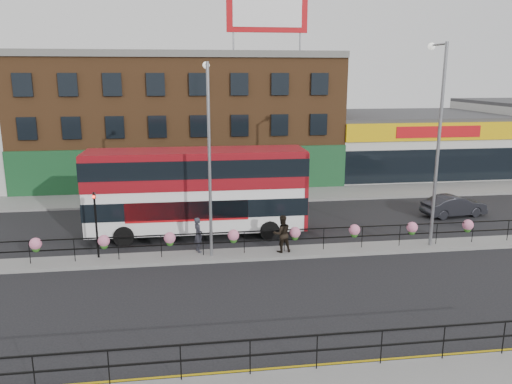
{
  "coord_description": "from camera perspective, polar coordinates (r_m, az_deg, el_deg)",
  "views": [
    {
      "loc": [
        -3.63,
        -23.0,
        8.73
      ],
      "look_at": [
        0.0,
        3.0,
        2.5
      ],
      "focal_mm": 35.0,
      "sensor_mm": 36.0,
      "label": 1
    }
  ],
  "objects": [
    {
      "name": "ground",
      "position": [
        24.87,
        0.96,
        -7.2
      ],
      "size": [
        120.0,
        120.0,
        0.0
      ],
      "primitive_type": "plane",
      "color": "black",
      "rests_on": "ground"
    },
    {
      "name": "north_pavement",
      "position": [
        36.24,
        -1.97,
        -0.48
      ],
      "size": [
        60.0,
        4.0,
        0.15
      ],
      "primitive_type": "cube",
      "color": "gray",
      "rests_on": "ground"
    },
    {
      "name": "median",
      "position": [
        24.84,
        0.96,
        -7.04
      ],
      "size": [
        60.0,
        1.6,
        0.15
      ],
      "primitive_type": "cube",
      "color": "gray",
      "rests_on": "ground"
    },
    {
      "name": "yellow_line_inner",
      "position": [
        16.32,
        6.53,
        -19.07
      ],
      "size": [
        60.0,
        0.1,
        0.01
      ],
      "primitive_type": "cube",
      "color": "gold",
      "rests_on": "ground"
    },
    {
      "name": "yellow_line_outer",
      "position": [
        16.17,
        6.7,
        -19.4
      ],
      "size": [
        60.0,
        0.1,
        0.01
      ],
      "primitive_type": "cube",
      "color": "gold",
      "rests_on": "ground"
    },
    {
      "name": "brick_building",
      "position": [
        43.11,
        -8.5,
        8.41
      ],
      "size": [
        25.0,
        12.21,
        10.3
      ],
      "color": "brown",
      "rests_on": "ground"
    },
    {
      "name": "supermarket",
      "position": [
        47.57,
        16.58,
        5.45
      ],
      "size": [
        15.0,
        12.25,
        5.3
      ],
      "color": "silver",
      "rests_on": "ground"
    },
    {
      "name": "billboard",
      "position": [
        38.74,
        1.29,
        19.95
      ],
      "size": [
        6.0,
        0.29,
        4.4
      ],
      "color": "#BA0C11",
      "rests_on": "brick_building"
    },
    {
      "name": "median_railing",
      "position": [
        24.52,
        0.97,
        -4.92
      ],
      "size": [
        30.04,
        0.56,
        1.23
      ],
      "color": "black",
      "rests_on": "median"
    },
    {
      "name": "south_railing",
      "position": [
        15.15,
        -0.68,
        -17.51
      ],
      "size": [
        20.04,
        0.05,
        1.12
      ],
      "color": "black",
      "rests_on": "south_pavement"
    },
    {
      "name": "double_decker_bus",
      "position": [
        27.2,
        -6.7,
        0.95
      ],
      "size": [
        11.84,
        3.1,
        4.78
      ],
      "color": "white",
      "rests_on": "ground"
    },
    {
      "name": "car",
      "position": [
        33.7,
        21.69,
        -1.47
      ],
      "size": [
        2.53,
        4.42,
        1.33
      ],
      "primitive_type": "imported",
      "rotation": [
        0.0,
        0.0,
        1.71
      ],
      "color": "#24252B",
      "rests_on": "ground"
    },
    {
      "name": "pedestrian_a",
      "position": [
        24.79,
        -6.63,
        -4.86
      ],
      "size": [
        0.91,
        0.83,
        1.75
      ],
      "primitive_type": "imported",
      "rotation": [
        0.0,
        0.0,
        1.93
      ],
      "color": "#2A2B35",
      "rests_on": "median"
    },
    {
      "name": "pedestrian_b",
      "position": [
        24.61,
        2.98,
        -4.77
      ],
      "size": [
        1.1,
        0.96,
        1.87
      ],
      "primitive_type": "imported",
      "rotation": [
        0.0,
        0.0,
        3.28
      ],
      "color": "black",
      "rests_on": "median"
    },
    {
      "name": "lamp_column_west",
      "position": [
        23.36,
        -5.41,
        5.52
      ],
      "size": [
        0.33,
        1.61,
        9.15
      ],
      "color": "gray",
      "rests_on": "median"
    },
    {
      "name": "lamp_column_east",
      "position": [
        26.31,
        20.0,
        6.89
      ],
      "size": [
        0.36,
        1.77,
        10.1
      ],
      "color": "gray",
      "rests_on": "median"
    },
    {
      "name": "traffic_light_median",
      "position": [
        24.61,
        -17.91,
        -2.05
      ],
      "size": [
        0.15,
        0.28,
        3.65
      ],
      "color": "black",
      "rests_on": "median"
    }
  ]
}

